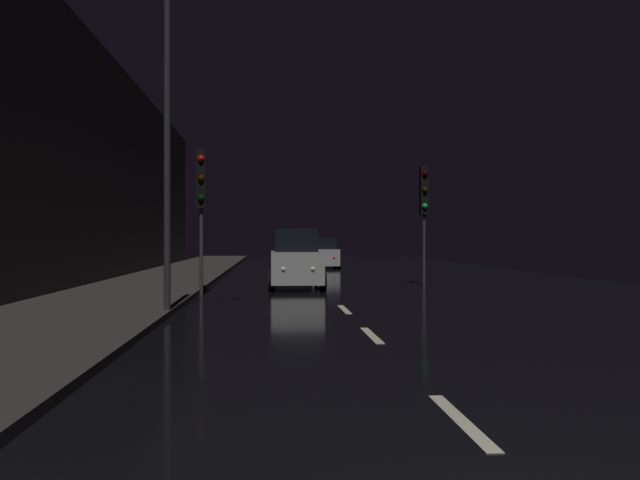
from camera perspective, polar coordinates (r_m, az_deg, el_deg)
ground at (r=28.57m, az=-0.20°, el=-3.59°), size 25.27×84.00×0.02m
sidewalk_left at (r=28.86m, az=-13.07°, el=-3.39°), size 4.40×84.00×0.15m
building_facade_left at (r=26.12m, az=-19.98°, el=6.66°), size 0.80×63.00×9.63m
lane_centerline at (r=19.08m, az=1.72°, el=-5.38°), size 0.16×23.96×0.01m
traffic_light_far_right at (r=28.09m, az=8.40°, el=3.29°), size 0.31×0.46×4.69m
traffic_light_far_left at (r=23.14m, az=-9.57°, el=4.03°), size 0.33×0.47×4.72m
streetlamp_overhead at (r=17.36m, az=-10.87°, el=12.32°), size 1.70×0.44×8.50m
car_approaching_headlights at (r=26.22m, az=-1.97°, el=-1.69°), size 2.02×4.38×2.21m
car_distant_taillights at (r=43.71m, az=0.35°, el=-1.14°), size 1.79×3.87×1.95m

